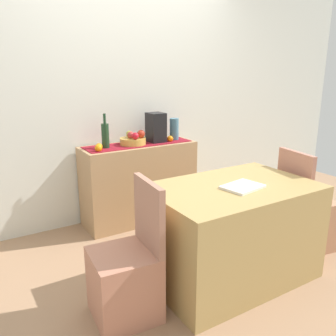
# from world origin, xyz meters

# --- Properties ---
(ground_plane) EXTENTS (6.40, 6.40, 0.02)m
(ground_plane) POSITION_xyz_m (0.00, 0.00, -0.01)
(ground_plane) COLOR #A17B5B
(ground_plane) RESTS_ON ground
(room_wall_rear) EXTENTS (6.40, 0.06, 2.70)m
(room_wall_rear) POSITION_xyz_m (0.00, 1.18, 1.35)
(room_wall_rear) COLOR silver
(room_wall_rear) RESTS_ON ground
(sideboard_console) EXTENTS (1.17, 0.42, 0.82)m
(sideboard_console) POSITION_xyz_m (0.00, 0.92, 0.41)
(sideboard_console) COLOR tan
(sideboard_console) RESTS_ON ground
(table_runner) EXTENTS (1.10, 0.32, 0.01)m
(table_runner) POSITION_xyz_m (0.00, 0.92, 0.82)
(table_runner) COLOR maroon
(table_runner) RESTS_ON sideboard_console
(fruit_bowl) EXTENTS (0.26, 0.26, 0.07)m
(fruit_bowl) POSITION_xyz_m (-0.06, 0.92, 0.86)
(fruit_bowl) COLOR gold
(fruit_bowl) RESTS_ON table_runner
(apple_upper) EXTENTS (0.07, 0.07, 0.07)m
(apple_upper) POSITION_xyz_m (-0.09, 0.91, 0.93)
(apple_upper) COLOR #AC3330
(apple_upper) RESTS_ON fruit_bowl
(apple_front) EXTENTS (0.08, 0.08, 0.08)m
(apple_front) POSITION_xyz_m (0.01, 0.88, 0.93)
(apple_front) COLOR #AD2F1C
(apple_front) RESTS_ON fruit_bowl
(apple_center) EXTENTS (0.06, 0.06, 0.06)m
(apple_center) POSITION_xyz_m (-0.07, 0.98, 0.92)
(apple_center) COLOR #96A034
(apple_center) RESTS_ON fruit_bowl
(apple_rear) EXTENTS (0.07, 0.07, 0.07)m
(apple_rear) POSITION_xyz_m (-0.08, 0.83, 0.93)
(apple_rear) COLOR red
(apple_rear) RESTS_ON fruit_bowl
(wine_bottle) EXTENTS (0.07, 0.07, 0.33)m
(wine_bottle) POSITION_xyz_m (-0.35, 0.92, 0.95)
(wine_bottle) COLOR #1E3C23
(wine_bottle) RESTS_ON sideboard_console
(coffee_maker) EXTENTS (0.16, 0.18, 0.31)m
(coffee_maker) POSITION_xyz_m (0.20, 0.92, 0.97)
(coffee_maker) COLOR black
(coffee_maker) RESTS_ON sideboard_console
(ceramic_vase) EXTENTS (0.10, 0.10, 0.23)m
(ceramic_vase) POSITION_xyz_m (0.43, 0.92, 0.94)
(ceramic_vase) COLOR teal
(ceramic_vase) RESTS_ON sideboard_console
(orange_loose_end) EXTENTS (0.06, 0.06, 0.06)m
(orange_loose_end) POSITION_xyz_m (0.34, 0.86, 0.85)
(orange_loose_end) COLOR orange
(orange_loose_end) RESTS_ON sideboard_console
(orange_loose_far) EXTENTS (0.07, 0.07, 0.07)m
(orange_loose_far) POSITION_xyz_m (-0.47, 0.81, 0.86)
(orange_loose_far) COLOR orange
(orange_loose_far) RESTS_ON sideboard_console
(orange_loose_mid) EXTENTS (0.06, 0.06, 0.06)m
(orange_loose_mid) POSITION_xyz_m (-0.43, 0.88, 0.85)
(orange_loose_mid) COLOR orange
(orange_loose_mid) RESTS_ON sideboard_console
(dining_table) EXTENTS (1.22, 0.80, 0.74)m
(dining_table) POSITION_xyz_m (0.11, -0.39, 0.37)
(dining_table) COLOR tan
(dining_table) RESTS_ON ground
(open_book) EXTENTS (0.31, 0.25, 0.02)m
(open_book) POSITION_xyz_m (0.12, -0.47, 0.75)
(open_book) COLOR white
(open_book) RESTS_ON dining_table
(chair_near_window) EXTENTS (0.43, 0.43, 0.90)m
(chair_near_window) POSITION_xyz_m (-0.77, -0.40, 0.27)
(chair_near_window) COLOR tan
(chair_near_window) RESTS_ON ground
(chair_by_corner) EXTENTS (0.46, 0.46, 0.90)m
(chair_by_corner) POSITION_xyz_m (0.98, -0.39, 0.27)
(chair_by_corner) COLOR tan
(chair_by_corner) RESTS_ON ground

